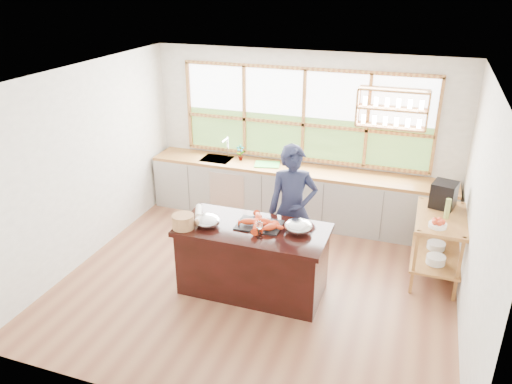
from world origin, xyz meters
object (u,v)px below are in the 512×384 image
at_px(island, 253,259).
at_px(wicker_basket, 183,222).
at_px(cook, 292,210).
at_px(espresso_machine, 444,195).

height_order(island, wicker_basket, wicker_basket).
distance_m(cook, wicker_basket, 1.47).
relative_size(cook, espresso_machine, 5.21).
bearing_deg(espresso_machine, wicker_basket, -136.39).
xyz_separation_m(island, espresso_machine, (2.19, 1.41, 0.62)).
distance_m(cook, espresso_machine, 2.02).
bearing_deg(wicker_basket, cook, 39.88).
relative_size(cook, wicker_basket, 6.60).
relative_size(island, cook, 1.04).
xyz_separation_m(cook, wicker_basket, (-1.13, -0.94, 0.09)).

